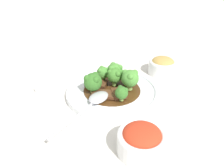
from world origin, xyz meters
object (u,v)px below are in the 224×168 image
object	(u,v)px
broccoli_floret_4	(130,78)
broccoli_floret_5	(93,82)
beef_strip_2	(96,83)
broccoli_floret_0	(115,71)
broccoli_floret_6	(103,72)
side_bowl_appetizer	(162,65)
sauce_dish	(47,87)
beef_strip_1	(119,93)
main_plate	(112,91)
beef_strip_0	(106,94)
broccoli_floret_7	(126,75)
broccoli_floret_1	(131,77)
serving_spoon	(95,100)
broccoli_floret_2	(115,75)
broccoli_floret_3	(122,92)
side_bowl_kimchi	(142,140)

from	to	relation	value
broccoli_floret_4	broccoli_floret_5	bearing A→B (deg)	79.43
beef_strip_2	broccoli_floret_0	xyz separation A→B (m)	(0.01, -0.06, 0.03)
broccoli_floret_6	side_bowl_appetizer	size ratio (longest dim) A/B	0.49
broccoli_floret_5	sauce_dish	world-z (taller)	broccoli_floret_5
beef_strip_1	main_plate	bearing A→B (deg)	10.77
beef_strip_1	broccoli_floret_5	xyz separation A→B (m)	(0.04, 0.06, 0.03)
beef_strip_2	broccoli_floret_5	bearing A→B (deg)	154.16
beef_strip_0	broccoli_floret_7	world-z (taller)	broccoli_floret_7
sauce_dish	broccoli_floret_1	bearing A→B (deg)	-109.02
beef_strip_2	broccoli_floret_6	size ratio (longest dim) A/B	1.55
broccoli_floret_1	beef_strip_2	bearing A→B (deg)	72.71
broccoli_floret_4	serving_spoon	world-z (taller)	broccoli_floret_4
beef_strip_1	broccoli_floret_5	size ratio (longest dim) A/B	0.94
broccoli_floret_7	beef_strip_0	bearing A→B (deg)	123.67
beef_strip_1	broccoli_floret_7	xyz separation A→B (m)	(0.06, -0.04, 0.02)
broccoli_floret_2	serving_spoon	world-z (taller)	broccoli_floret_2
beef_strip_2	broccoli_floret_3	xyz separation A→B (m)	(-0.10, -0.04, 0.02)
broccoli_floret_4	broccoli_floret_6	distance (m)	0.09
serving_spoon	beef_strip_0	bearing A→B (deg)	-56.76
main_plate	side_bowl_appetizer	size ratio (longest dim) A/B	2.81
broccoli_floret_1	broccoli_floret_4	xyz separation A→B (m)	(-0.02, 0.01, 0.01)
broccoli_floret_0	broccoli_floret_2	xyz separation A→B (m)	(-0.03, 0.01, -0.00)
beef_strip_1	broccoli_floret_2	distance (m)	0.06
broccoli_floret_3	broccoli_floret_0	bearing A→B (deg)	-8.51
broccoli_floret_7	beef_strip_2	bearing A→B (deg)	81.56
broccoli_floret_4	side_bowl_kimchi	size ratio (longest dim) A/B	0.61
beef_strip_2	broccoli_floret_2	distance (m)	0.06
serving_spoon	side_bowl_kimchi	size ratio (longest dim) A/B	1.82
beef_strip_2	broccoli_floret_2	bearing A→B (deg)	-110.67
broccoli_floret_0	broccoli_floret_6	world-z (taller)	broccoli_floret_0
broccoli_floret_2	broccoli_floret_5	world-z (taller)	broccoli_floret_5
broccoli_floret_0	sauce_dish	size ratio (longest dim) A/B	0.74
broccoli_floret_1	sauce_dish	size ratio (longest dim) A/B	0.57
broccoli_floret_0	serving_spoon	size ratio (longest dim) A/B	0.31
beef_strip_1	side_bowl_appetizer	bearing A→B (deg)	-60.06
broccoli_floret_2	broccoli_floret_7	bearing A→B (deg)	-80.46
main_plate	broccoli_floret_6	bearing A→B (deg)	13.76
broccoli_floret_1	serving_spoon	distance (m)	0.14
broccoli_floret_0	broccoli_floret_5	bearing A→B (deg)	119.02
side_bowl_appetizer	sauce_dish	world-z (taller)	side_bowl_appetizer
beef_strip_1	broccoli_floret_0	world-z (taller)	broccoli_floret_0
beef_strip_2	broccoli_floret_2	world-z (taller)	broccoli_floret_2
broccoli_floret_4	serving_spoon	xyz separation A→B (m)	(-0.03, 0.11, -0.03)
beef_strip_1	broccoli_floret_6	world-z (taller)	broccoli_floret_6
broccoli_floret_1	broccoli_floret_7	size ratio (longest dim) A/B	1.08
broccoli_floret_3	serving_spoon	distance (m)	0.07
broccoli_floret_2	broccoli_floret_6	distance (m)	0.04
serving_spoon	broccoli_floret_7	bearing A→B (deg)	-56.47
beef_strip_0	beef_strip_2	distance (m)	0.07
sauce_dish	broccoli_floret_3	bearing A→B (deg)	-129.26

